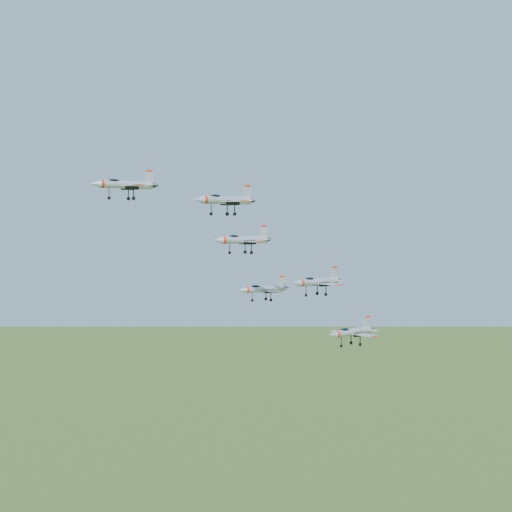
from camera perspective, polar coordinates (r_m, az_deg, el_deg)
name	(u,v)px	position (r m, az deg, el deg)	size (l,w,h in m)	color
jet_lead	(124,184)	(135.62, -10.49, 5.65)	(13.88, 11.53, 3.71)	#B0B6BD
jet_left_high	(243,240)	(134.72, -1.08, 1.31)	(13.07, 10.83, 3.49)	#B0B6BD
jet_right_high	(225,200)	(112.55, -2.50, 4.50)	(11.87, 9.93, 3.18)	#B0B6BD
jet_left_low	(263,289)	(136.48, 0.60, -2.65)	(11.25, 9.25, 3.02)	#B0B6BD
jet_right_low	(317,282)	(126.96, 4.89, -2.05)	(12.14, 10.23, 3.27)	#B0B6BD
jet_trail	(351,332)	(135.85, 7.63, -6.04)	(12.60, 10.65, 3.40)	#B0B6BD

